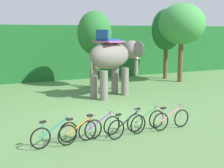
{
  "coord_description": "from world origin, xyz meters",
  "views": [
    {
      "loc": [
        -5.5,
        -11.64,
        3.71
      ],
      "look_at": [
        0.34,
        1.0,
        1.3
      ],
      "focal_mm": 49.2,
      "sensor_mm": 36.0,
      "label": 1
    }
  ],
  "objects_px": {
    "bike_purple": "(100,127)",
    "bike_black": "(127,126)",
    "tree_far_right": "(166,30)",
    "tree_right": "(95,34)",
    "bike_green": "(146,120)",
    "bike_orange": "(81,131)",
    "bike_pink": "(171,119)",
    "elephant": "(114,58)",
    "bike_teal": "(55,134)",
    "tree_center_right": "(182,24)"
  },
  "relations": [
    {
      "from": "tree_center_right",
      "to": "bike_green",
      "type": "xyz_separation_m",
      "value": [
        -8.12,
        -8.66,
        -3.8
      ]
    },
    {
      "from": "tree_right",
      "to": "bike_orange",
      "type": "distance_m",
      "value": 10.89
    },
    {
      "from": "tree_center_right",
      "to": "bike_black",
      "type": "relative_size",
      "value": 3.37
    },
    {
      "from": "tree_center_right",
      "to": "bike_teal",
      "type": "relative_size",
      "value": 3.38
    },
    {
      "from": "tree_right",
      "to": "bike_teal",
      "type": "distance_m",
      "value": 11.2
    },
    {
      "from": "tree_far_right",
      "to": "bike_green",
      "type": "relative_size",
      "value": 3.17
    },
    {
      "from": "bike_teal",
      "to": "bike_black",
      "type": "height_order",
      "value": "same"
    },
    {
      "from": "bike_green",
      "to": "bike_pink",
      "type": "relative_size",
      "value": 1.0
    },
    {
      "from": "bike_teal",
      "to": "bike_purple",
      "type": "distance_m",
      "value": 1.63
    },
    {
      "from": "bike_green",
      "to": "bike_purple",
      "type": "bearing_deg",
      "value": -178.13
    },
    {
      "from": "tree_right",
      "to": "elephant",
      "type": "height_order",
      "value": "tree_right"
    },
    {
      "from": "tree_far_right",
      "to": "bike_purple",
      "type": "height_order",
      "value": "tree_far_right"
    },
    {
      "from": "bike_orange",
      "to": "bike_pink",
      "type": "distance_m",
      "value": 3.61
    },
    {
      "from": "tree_right",
      "to": "tree_center_right",
      "type": "distance_m",
      "value": 6.56
    },
    {
      "from": "bike_purple",
      "to": "tree_far_right",
      "type": "bearing_deg",
      "value": 46.51
    },
    {
      "from": "tree_right",
      "to": "tree_far_right",
      "type": "xyz_separation_m",
      "value": [
        6.38,
        1.09,
        0.25
      ]
    },
    {
      "from": "elephant",
      "to": "tree_far_right",
      "type": "bearing_deg",
      "value": 32.87
    },
    {
      "from": "elephant",
      "to": "bike_green",
      "type": "height_order",
      "value": "elephant"
    },
    {
      "from": "tree_far_right",
      "to": "bike_teal",
      "type": "xyz_separation_m",
      "value": [
        -11.54,
        -10.52,
        -3.4
      ]
    },
    {
      "from": "elephant",
      "to": "bike_orange",
      "type": "distance_m",
      "value": 7.93
    },
    {
      "from": "tree_far_right",
      "to": "bike_teal",
      "type": "distance_m",
      "value": 15.99
    },
    {
      "from": "elephant",
      "to": "bike_orange",
      "type": "bearing_deg",
      "value": -123.39
    },
    {
      "from": "bike_purple",
      "to": "bike_pink",
      "type": "distance_m",
      "value": 2.86
    },
    {
      "from": "tree_right",
      "to": "bike_teal",
      "type": "bearing_deg",
      "value": -118.68
    },
    {
      "from": "elephant",
      "to": "bike_teal",
      "type": "height_order",
      "value": "elephant"
    },
    {
      "from": "tree_far_right",
      "to": "bike_orange",
      "type": "height_order",
      "value": "tree_far_right"
    },
    {
      "from": "tree_far_right",
      "to": "bike_teal",
      "type": "height_order",
      "value": "tree_far_right"
    },
    {
      "from": "tree_center_right",
      "to": "bike_purple",
      "type": "xyz_separation_m",
      "value": [
        -10.03,
        -8.72,
        -3.8
      ]
    },
    {
      "from": "elephant",
      "to": "bike_green",
      "type": "relative_size",
      "value": 2.45
    },
    {
      "from": "bike_purple",
      "to": "bike_black",
      "type": "distance_m",
      "value": 0.97
    },
    {
      "from": "tree_right",
      "to": "bike_teal",
      "type": "relative_size",
      "value": 2.98
    },
    {
      "from": "bike_green",
      "to": "tree_right",
      "type": "bearing_deg",
      "value": 80.1
    },
    {
      "from": "tree_center_right",
      "to": "bike_orange",
      "type": "relative_size",
      "value": 3.37
    },
    {
      "from": "tree_right",
      "to": "tree_center_right",
      "type": "bearing_deg",
      "value": -5.63
    },
    {
      "from": "tree_center_right",
      "to": "elephant",
      "type": "relative_size",
      "value": 1.36
    },
    {
      "from": "tree_far_right",
      "to": "tree_center_right",
      "type": "xyz_separation_m",
      "value": [
        0.11,
        -1.74,
        0.4
      ]
    },
    {
      "from": "bike_pink",
      "to": "tree_center_right",
      "type": "bearing_deg",
      "value": 51.31
    },
    {
      "from": "tree_far_right",
      "to": "tree_center_right",
      "type": "bearing_deg",
      "value": -86.26
    },
    {
      "from": "tree_center_right",
      "to": "elephant",
      "type": "xyz_separation_m",
      "value": [
        -6.55,
        -2.42,
        -1.98
      ]
    },
    {
      "from": "tree_center_right",
      "to": "bike_orange",
      "type": "height_order",
      "value": "tree_center_right"
    },
    {
      "from": "tree_far_right",
      "to": "bike_black",
      "type": "relative_size",
      "value": 3.21
    },
    {
      "from": "bike_purple",
      "to": "bike_pink",
      "type": "xyz_separation_m",
      "value": [
        2.85,
        -0.24,
        0.0
      ]
    },
    {
      "from": "tree_far_right",
      "to": "tree_right",
      "type": "bearing_deg",
      "value": -170.27
    },
    {
      "from": "tree_far_right",
      "to": "bike_orange",
      "type": "bearing_deg",
      "value": -135.21
    },
    {
      "from": "bike_teal",
      "to": "bike_purple",
      "type": "height_order",
      "value": "same"
    },
    {
      "from": "bike_purple",
      "to": "bike_teal",
      "type": "bearing_deg",
      "value": -177.56
    },
    {
      "from": "elephant",
      "to": "bike_black",
      "type": "height_order",
      "value": "elephant"
    },
    {
      "from": "tree_right",
      "to": "elephant",
      "type": "relative_size",
      "value": 1.2
    },
    {
      "from": "elephant",
      "to": "bike_black",
      "type": "bearing_deg",
      "value": -111.19
    },
    {
      "from": "tree_far_right",
      "to": "bike_purple",
      "type": "xyz_separation_m",
      "value": [
        -9.92,
        -10.45,
        -3.4
      ]
    }
  ]
}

